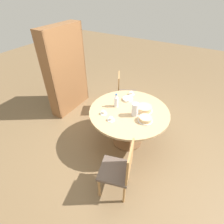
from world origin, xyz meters
name	(u,v)px	position (x,y,z in m)	size (l,w,h in m)	color
ground_plane	(127,140)	(0.00, 0.00, 0.00)	(14.00, 14.00, 0.00)	brown
dining_table	(129,117)	(0.00, 0.00, 0.60)	(1.39, 1.39, 0.74)	brown
chair_a	(124,93)	(0.86, 0.53, 0.49)	(0.57, 0.57, 0.93)	#A87A47
chair_b	(120,169)	(-0.96, -0.34, 0.49)	(0.52, 0.52, 0.93)	#A87A47
bookshelf	(67,73)	(0.34, 1.71, 0.90)	(1.03, 0.28, 1.88)	brown
coffee_pot	(135,109)	(-0.07, -0.13, 0.86)	(0.11, 0.11, 0.27)	silver
water_bottle	(116,101)	(0.00, 0.26, 0.84)	(0.07, 0.07, 0.25)	silver
cake_main	(144,108)	(0.14, -0.22, 0.78)	(0.29, 0.29, 0.09)	silver
cake_second	(145,119)	(-0.11, -0.34, 0.78)	(0.23, 0.23, 0.08)	silver
cup_a	(111,119)	(-0.38, 0.14, 0.76)	(0.12, 0.12, 0.06)	white
cup_b	(131,93)	(0.50, 0.20, 0.76)	(0.12, 0.12, 0.06)	white
cup_c	(104,113)	(-0.30, 0.33, 0.76)	(0.12, 0.12, 0.06)	white
plate_stack	(128,99)	(0.29, 0.18, 0.76)	(0.19, 0.19, 0.04)	white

